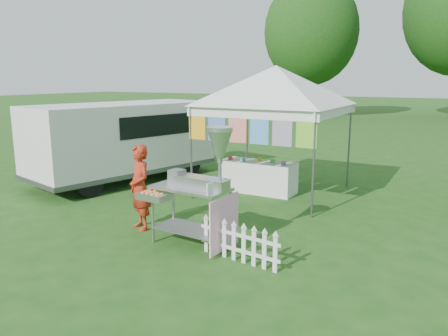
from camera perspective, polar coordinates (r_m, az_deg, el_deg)
The scene contains 8 objects.
ground at distance 7.68m, azimuth -3.89°, elevation -9.05°, with size 120.00×120.00×0.00m, color #1C4E16.
canopy_main at distance 10.29m, azimuth 6.82°, elevation 13.12°, with size 4.24×4.24×3.45m.
tree_left at distance 31.76m, azimuth 11.31°, elevation 17.12°, with size 6.40×6.40×9.53m.
donut_cart at distance 6.92m, azimuth -3.07°, elevation -1.24°, with size 1.48×0.92×1.99m.
vendor at distance 8.02m, azimuth -10.92°, elevation -2.52°, with size 0.57×0.37×1.56m, color #AC2915.
cargo_van at distance 12.01m, azimuth -12.49°, elevation 3.73°, with size 3.10×5.29×2.06m.
picket_fence at distance 6.63m, azimuth 1.94°, elevation -9.83°, with size 1.43×0.22×0.56m.
display_table at distance 10.58m, azimuth 4.46°, elevation -1.14°, with size 1.80×0.70×0.75m, color white.
Camera 1 is at (3.94, -6.00, 2.72)m, focal length 35.00 mm.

